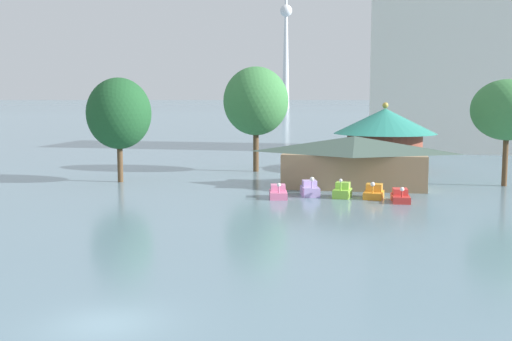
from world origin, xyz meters
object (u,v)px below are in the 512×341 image
object	(u,v)px
pedal_boat_pink	(278,193)
pedal_boat_orange	(374,192)
shoreline_tree_tall_left	(119,114)
pedal_boat_lime	(342,191)
boathouse	(354,160)
distant_broadcast_tower	(286,23)
shoreline_tree_right	(507,110)
green_roof_pavilion	(385,135)
background_building_block	(443,62)
pedal_boat_red	(400,197)
pedal_boat_lavender	(310,189)
shoreline_tree_mid	(256,101)

from	to	relation	value
pedal_boat_pink	pedal_boat_orange	world-z (taller)	pedal_boat_orange
shoreline_tree_tall_left	pedal_boat_lime	bearing A→B (deg)	-14.51
boathouse	pedal_boat_orange	bearing A→B (deg)	-73.76
pedal_boat_orange	distant_broadcast_tower	world-z (taller)	distant_broadcast_tower
shoreline_tree_right	boathouse	bearing A→B (deg)	-167.28
boathouse	green_roof_pavilion	size ratio (longest dim) A/B	1.21
pedal_boat_lime	distant_broadcast_tower	distance (m)	366.43
background_building_block	pedal_boat_pink	bearing A→B (deg)	-109.46
pedal_boat_red	distant_broadcast_tower	bearing A→B (deg)	-173.93
pedal_boat_pink	pedal_boat_red	distance (m)	10.30
pedal_boat_lavender	shoreline_tree_tall_left	bearing A→B (deg)	-119.81
pedal_boat_red	green_roof_pavilion	distance (m)	22.76
pedal_boat_red	boathouse	xyz separation A→B (m)	(-4.09, 8.00, 2.15)
pedal_boat_red	shoreline_tree_tall_left	xyz separation A→B (m)	(-27.59, 7.25, 6.52)
pedal_boat_red	shoreline_tree_mid	world-z (taller)	shoreline_tree_mid
pedal_boat_orange	shoreline_tree_tall_left	distance (m)	26.85
pedal_boat_orange	background_building_block	xyz separation A→B (m)	(10.48, 51.26, 13.54)
pedal_boat_lavender	green_roof_pavilion	distance (m)	21.87
green_roof_pavilion	pedal_boat_lavender	bearing A→B (deg)	-108.07
green_roof_pavilion	shoreline_tree_mid	xyz separation A→B (m)	(-14.61, -3.75, 3.89)
boathouse	shoreline_tree_right	xyz separation A→B (m)	(14.38, 3.25, 4.81)
pedal_boat_pink	shoreline_tree_mid	size ratio (longest dim) A/B	0.25
pedal_boat_red	background_building_block	distance (m)	55.07
pedal_boat_red	pedal_boat_orange	bearing A→B (deg)	-126.92
boathouse	distant_broadcast_tower	world-z (taller)	distant_broadcast_tower
pedal_boat_pink	shoreline_tree_mid	xyz separation A→B (m)	(-5.36, 18.58, 7.63)
shoreline_tree_tall_left	shoreline_tree_right	xyz separation A→B (m)	(37.89, 3.99, 0.43)
pedal_boat_lavender	shoreline_tree_mid	size ratio (longest dim) A/B	0.24
pedal_boat_orange	boathouse	xyz separation A→B (m)	(-1.91, 6.54, 2.09)
pedal_boat_lavender	boathouse	world-z (taller)	boathouse
pedal_boat_lavender	green_roof_pavilion	bearing A→B (deg)	147.16
pedal_boat_pink	shoreline_tree_tall_left	distance (m)	19.82
pedal_boat_pink	shoreline_tree_right	size ratio (longest dim) A/B	0.29
pedal_boat_lime	pedal_boat_lavender	bearing A→B (deg)	-94.04
pedal_boat_lime	pedal_boat_pink	bearing A→B (deg)	-70.02
pedal_boat_lavender	background_building_block	size ratio (longest dim) A/B	0.10
distant_broadcast_tower	pedal_boat_red	bearing A→B (deg)	-80.72
pedal_boat_lavender	pedal_boat_red	xyz separation A→B (m)	(7.73, -1.92, -0.12)
pedal_boat_lime	background_building_block	size ratio (longest dim) A/B	0.08
pedal_boat_orange	shoreline_tree_right	size ratio (longest dim) A/B	0.26
pedal_boat_lime	shoreline_tree_right	xyz separation A→B (m)	(15.16, 9.87, 6.85)
pedal_boat_lime	boathouse	bearing A→B (deg)	179.97
boathouse	green_roof_pavilion	world-z (taller)	green_roof_pavilion
boathouse	shoreline_tree_mid	bearing A→B (deg)	137.32
pedal_boat_lavender	shoreline_tree_mid	world-z (taller)	shoreline_tree_mid
boathouse	shoreline_tree_right	distance (m)	15.51
boathouse	shoreline_tree_right	bearing A→B (deg)	12.72
green_roof_pavilion	distant_broadcast_tower	world-z (taller)	distant_broadcast_tower
shoreline_tree_right	distant_broadcast_tower	xyz separation A→B (m)	(-69.09, 348.62, 46.49)
pedal_boat_red	distant_broadcast_tower	world-z (taller)	distant_broadcast_tower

